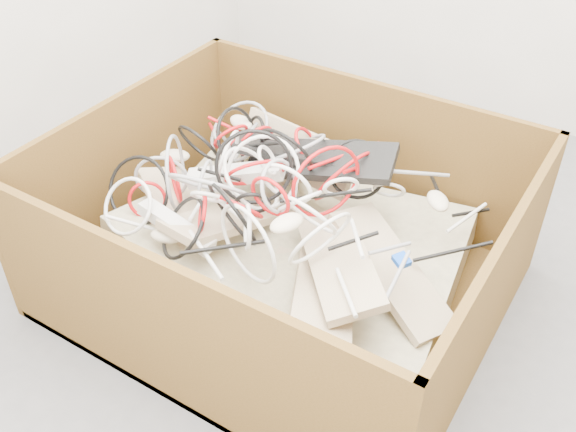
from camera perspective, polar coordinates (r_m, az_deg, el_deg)
The scene contains 8 objects.
ground at distance 2.21m, azimuth 4.95°, elevation -7.37°, with size 3.00×3.00×0.00m, color #57575A.
cardboard_box at distance 2.17m, azimuth -0.73°, elevation -3.57°, with size 1.34×1.12×0.57m.
keyboard_pile at distance 2.08m, azimuth 0.16°, elevation -0.22°, with size 1.17×0.93×0.36m.
mice_scatter at distance 2.01m, azimuth -2.10°, elevation 0.79°, with size 1.00×0.83×0.21m.
power_strip_left at distance 2.11m, azimuth -4.61°, elevation 3.60°, with size 0.33×0.06×0.04m, color silver.
power_strip_right at distance 2.00m, azimuth -9.63°, elevation -0.88°, with size 0.27×0.05×0.04m, color silver.
vga_plug at distance 1.87m, azimuth 9.79°, elevation -3.80°, with size 0.04×0.04×0.02m, color blue.
cable_tangle at distance 2.05m, azimuth -3.33°, elevation 3.24°, with size 1.20×0.87×0.47m.
Camera 1 is at (0.67, -1.41, 1.57)m, focal length 41.14 mm.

